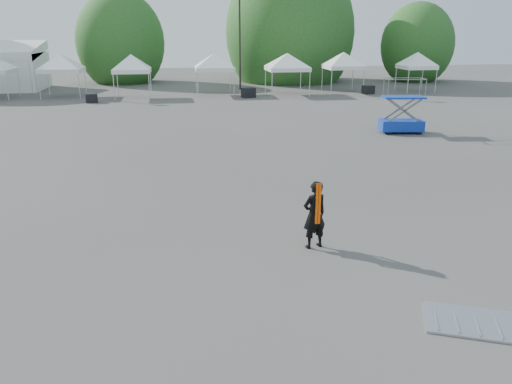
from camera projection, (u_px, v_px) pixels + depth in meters
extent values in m
plane|color=#474442|center=(273.00, 215.00, 14.47)|extent=(120.00, 120.00, 0.00)
cylinder|color=black|center=(240.00, 34.00, 43.50)|extent=(0.16, 0.16, 9.50)
cylinder|color=#382314|center=(123.00, 71.00, 50.54)|extent=(0.36, 0.36, 2.27)
ellipsoid|color=#26571D|center=(121.00, 42.00, 49.67)|extent=(4.16, 4.16, 4.78)
cylinder|color=#382314|center=(289.00, 67.00, 51.99)|extent=(0.36, 0.36, 2.80)
ellipsoid|color=#26571D|center=(290.00, 33.00, 50.92)|extent=(5.12, 5.12, 5.89)
cylinder|color=#382314|center=(415.00, 71.00, 52.11)|extent=(0.36, 0.36, 2.10)
ellipsoid|color=#26571D|center=(417.00, 45.00, 51.31)|extent=(3.84, 3.84, 4.42)
cylinder|color=silver|center=(7.00, 87.00, 37.50)|extent=(0.06, 0.06, 2.00)
cylinder|color=silver|center=(19.00, 83.00, 40.36)|extent=(0.06, 0.06, 2.00)
cylinder|color=silver|center=(39.00, 86.00, 38.13)|extent=(0.06, 0.06, 2.00)
cylinder|color=silver|center=(79.00, 86.00, 38.56)|extent=(0.06, 0.06, 2.00)
cylinder|color=silver|center=(48.00, 83.00, 40.89)|extent=(0.06, 0.06, 2.00)
cylinder|color=silver|center=(86.00, 82.00, 41.32)|extent=(0.06, 0.06, 2.00)
cube|color=white|center=(62.00, 70.00, 39.39)|extent=(3.14, 3.14, 0.30)
pyramid|color=white|center=(60.00, 54.00, 39.00)|extent=(4.44, 4.44, 1.10)
cylinder|color=silver|center=(114.00, 87.00, 37.79)|extent=(0.06, 0.06, 2.00)
cylinder|color=silver|center=(149.00, 86.00, 38.17)|extent=(0.06, 0.06, 2.00)
cylinder|color=silver|center=(118.00, 83.00, 40.26)|extent=(0.06, 0.06, 2.00)
cylinder|color=silver|center=(151.00, 83.00, 40.64)|extent=(0.06, 0.06, 2.00)
cube|color=white|center=(132.00, 71.00, 38.88)|extent=(2.83, 2.83, 0.30)
pyramid|color=white|center=(131.00, 54.00, 38.49)|extent=(4.00, 4.00, 1.10)
cylinder|color=silver|center=(198.00, 84.00, 39.51)|extent=(0.06, 0.06, 2.00)
cylinder|color=silver|center=(234.00, 84.00, 39.93)|extent=(0.06, 0.06, 2.00)
cylinder|color=silver|center=(196.00, 81.00, 42.23)|extent=(0.06, 0.06, 2.00)
cylinder|color=silver|center=(230.00, 80.00, 42.65)|extent=(0.06, 0.06, 2.00)
cube|color=white|center=(214.00, 69.00, 40.75)|extent=(3.09, 3.09, 0.30)
pyramid|color=white|center=(214.00, 53.00, 40.36)|extent=(4.37, 4.37, 1.10)
cylinder|color=silver|center=(272.00, 84.00, 39.47)|extent=(0.06, 0.06, 2.00)
cylinder|color=silver|center=(310.00, 84.00, 39.91)|extent=(0.06, 0.06, 2.00)
cylinder|color=silver|center=(265.00, 81.00, 42.35)|extent=(0.06, 0.06, 2.00)
cylinder|color=silver|center=(301.00, 80.00, 42.80)|extent=(0.06, 0.06, 2.00)
cube|color=white|center=(287.00, 69.00, 40.80)|extent=(3.27, 3.27, 0.30)
pyramid|color=white|center=(287.00, 53.00, 40.41)|extent=(4.63, 4.63, 1.10)
cylinder|color=silver|center=(332.00, 82.00, 41.46)|extent=(0.06, 0.06, 2.00)
cylinder|color=silver|center=(364.00, 81.00, 41.87)|extent=(0.06, 0.06, 2.00)
cylinder|color=silver|center=(322.00, 79.00, 44.10)|extent=(0.06, 0.06, 2.00)
cylinder|color=silver|center=(353.00, 78.00, 44.51)|extent=(0.06, 0.06, 2.00)
cube|color=white|center=(343.00, 67.00, 42.65)|extent=(3.01, 3.01, 0.30)
pyramid|color=white|center=(344.00, 52.00, 42.26)|extent=(4.26, 4.26, 1.10)
cylinder|color=silver|center=(408.00, 82.00, 41.68)|extent=(0.06, 0.06, 2.00)
cylinder|color=silver|center=(436.00, 81.00, 42.04)|extent=(0.06, 0.06, 2.00)
cylinder|color=silver|center=(396.00, 79.00, 44.02)|extent=(0.06, 0.06, 2.00)
cylinder|color=silver|center=(422.00, 78.00, 44.38)|extent=(0.06, 0.06, 2.00)
cube|color=white|center=(417.00, 67.00, 42.69)|extent=(2.69, 2.69, 0.30)
pyramid|color=white|center=(418.00, 52.00, 42.31)|extent=(3.81, 3.81, 1.10)
imported|color=black|center=(314.00, 215.00, 12.09)|extent=(0.71, 0.57, 1.71)
cube|color=#FF4F05|center=(317.00, 204.00, 11.83)|extent=(0.14, 0.02, 1.02)
cube|color=#0D2EAC|center=(401.00, 125.00, 25.92)|extent=(2.29, 1.37, 0.54)
cube|color=#0D2EAC|center=(404.00, 97.00, 25.47)|extent=(2.19, 1.31, 0.09)
cylinder|color=black|center=(387.00, 131.00, 25.55)|extent=(0.34, 0.18, 0.32)
cylinder|color=black|center=(419.00, 131.00, 25.57)|extent=(0.34, 0.18, 0.32)
cylinder|color=black|center=(383.00, 128.00, 26.41)|extent=(0.34, 0.18, 0.32)
cylinder|color=black|center=(413.00, 128.00, 26.43)|extent=(0.34, 0.18, 0.32)
cube|color=#A0A3A8|center=(487.00, 324.00, 9.07)|extent=(2.40, 1.84, 0.05)
cube|color=black|center=(91.00, 98.00, 36.73)|extent=(0.96, 0.82, 0.65)
cube|color=black|center=(249.00, 93.00, 39.44)|extent=(1.15, 1.02, 0.75)
cube|color=black|center=(368.00, 90.00, 41.73)|extent=(1.05, 0.93, 0.69)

